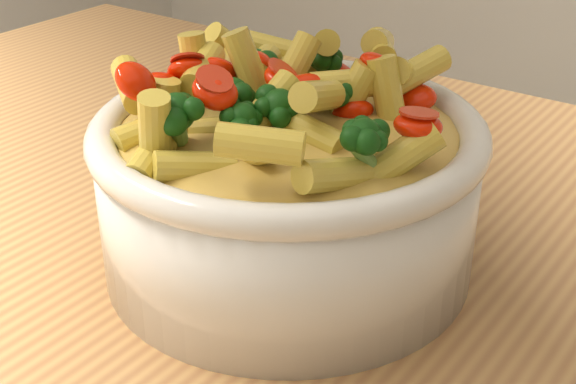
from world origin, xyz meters
The scene contains 3 objects.
table centered at (0.00, 0.00, 0.80)m, with size 1.20×0.80×0.90m.
serving_bowl centered at (0.06, -0.04, 0.96)m, with size 0.27×0.27×0.12m.
pasta_salad centered at (0.06, -0.04, 1.03)m, with size 0.22×0.22×0.05m.
Camera 1 is at (0.35, -0.44, 1.22)m, focal length 50.00 mm.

